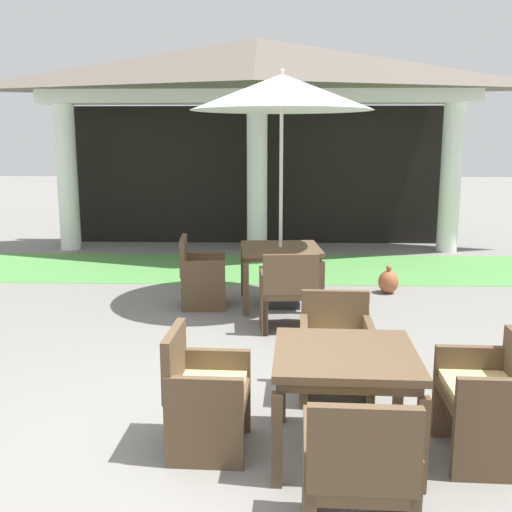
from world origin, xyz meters
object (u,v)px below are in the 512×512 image
object	(u,v)px
patio_chair_near_foreground_east	(488,399)
patio_chair_mid_left_west	(201,275)
patio_chair_near_foreground_south	(357,475)
patio_chair_near_foreground_north	(336,349)
terracotta_urn	(388,282)
patio_table_near_foreground	(345,365)
patio_umbrella_mid_left	(282,95)
patio_chair_near_foreground_west	(204,394)
patio_chair_mid_left_south	(289,293)
patio_table_mid_left	(280,254)

from	to	relation	value
patio_chair_near_foreground_east	patio_chair_mid_left_west	bearing A→B (deg)	35.08
patio_chair_near_foreground_south	patio_chair_near_foreground_north	bearing A→B (deg)	90.00
patio_chair_near_foreground_south	terracotta_urn	bearing A→B (deg)	80.07
patio_table_near_foreground	patio_chair_near_foreground_south	size ratio (longest dim) A/B	1.09
patio_chair_near_foreground_south	patio_umbrella_mid_left	xyz separation A→B (m)	(-0.36, 4.63, 2.21)
patio_umbrella_mid_left	patio_chair_near_foreground_west	bearing A→B (deg)	-98.54
patio_chair_near_foreground_south	terracotta_urn	size ratio (longest dim) A/B	2.26
patio_table_near_foreground	patio_chair_near_foreground_west	world-z (taller)	patio_chair_near_foreground_west
patio_chair_near_foreground_north	patio_chair_mid_left_west	distance (m)	3.02
patio_chair_near_foreground_west	patio_chair_mid_left_south	xyz separation A→B (m)	(0.63, 2.64, 0.03)
patio_chair_near_foreground_north	patio_chair_near_foreground_west	bearing A→B (deg)	44.99
patio_chair_near_foreground_west	terracotta_urn	distance (m)	4.75
patio_chair_near_foreground_north	patio_chair_mid_left_south	xyz separation A→B (m)	(-0.35, 1.73, 0.02)
patio_umbrella_mid_left	patio_chair_mid_left_south	xyz separation A→B (m)	(0.08, -1.01, -2.19)
patio_table_near_foreground	patio_chair_near_foreground_north	distance (m)	0.97
patio_chair_near_foreground_east	patio_chair_near_foreground_west	size ratio (longest dim) A/B	0.99
patio_chair_near_foreground_south	patio_chair_near_foreground_north	world-z (taller)	patio_chair_near_foreground_south
patio_chair_near_foreground_east	patio_umbrella_mid_left	xyz separation A→B (m)	(-1.34, 3.72, 2.19)
patio_chair_near_foreground_north	patio_table_mid_left	bearing A→B (deg)	-78.76
patio_chair_near_foreground_north	patio_umbrella_mid_left	distance (m)	3.55
patio_chair_near_foreground_west	patio_umbrella_mid_left	world-z (taller)	patio_umbrella_mid_left
patio_table_near_foreground	patio_chair_mid_left_south	size ratio (longest dim) A/B	1.08
patio_table_near_foreground	patio_umbrella_mid_left	xyz separation A→B (m)	(-0.40, 3.68, 1.98)
patio_chair_mid_left_west	patio_chair_mid_left_south	distance (m)	1.43
patio_chair_near_foreground_north	terracotta_urn	size ratio (longest dim) A/B	2.13
patio_table_near_foreground	patio_chair_near_foreground_east	distance (m)	0.96
patio_table_near_foreground	patio_chair_near_foreground_north	world-z (taller)	patio_chair_near_foreground_north
patio_table_mid_left	terracotta_urn	xyz separation A→B (m)	(1.50, 0.63, -0.50)
patio_table_near_foreground	patio_chair_mid_left_west	size ratio (longest dim) A/B	1.09
patio_table_near_foreground	patio_table_mid_left	xyz separation A→B (m)	(-0.40, 3.68, 0.03)
patio_chair_near_foreground_east	patio_umbrella_mid_left	size ratio (longest dim) A/B	0.29
patio_umbrella_mid_left	patio_chair_mid_left_west	bearing A→B (deg)	-175.27
patio_chair_near_foreground_west	patio_umbrella_mid_left	bearing A→B (deg)	173.72
patio_chair_near_foreground_west	patio_chair_mid_left_west	size ratio (longest dim) A/B	0.95
patio_umbrella_mid_left	patio_chair_mid_left_south	distance (m)	2.42
patio_chair_near_foreground_north	terracotta_urn	distance (m)	3.54
patio_chair_mid_left_west	patio_table_near_foreground	bearing A→B (deg)	16.61
patio_table_near_foreground	patio_table_mid_left	world-z (taller)	patio_table_mid_left
patio_chair_near_foreground_east	patio_table_mid_left	xyz separation A→B (m)	(-1.34, 3.72, 0.24)
patio_chair_near_foreground_north	patio_chair_mid_left_west	world-z (taller)	patio_chair_mid_left_west
patio_umbrella_mid_left	patio_chair_mid_left_west	xyz separation A→B (m)	(-1.01, -0.08, -2.21)
patio_chair_near_foreground_north	terracotta_urn	xyz separation A→B (m)	(1.06, 3.37, -0.23)
patio_chair_near_foreground_east	terracotta_urn	size ratio (longest dim) A/B	2.12
patio_table_near_foreground	patio_umbrella_mid_left	size ratio (longest dim) A/B	0.33
patio_chair_near_foreground_south	patio_table_near_foreground	bearing A→B (deg)	90.00
patio_chair_near_foreground_east	patio_chair_mid_left_south	xyz separation A→B (m)	(-1.25, 2.71, 0.00)
patio_table_near_foreground	patio_chair_near_foreground_west	xyz separation A→B (m)	(-0.94, 0.04, -0.24)
patio_chair_near_foreground_west	patio_table_near_foreground	bearing A→B (deg)	90.00
patio_chair_near_foreground_west	patio_chair_mid_left_south	distance (m)	2.71
patio_chair_near_foreground_south	patio_chair_near_foreground_west	world-z (taller)	patio_chair_near_foreground_south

